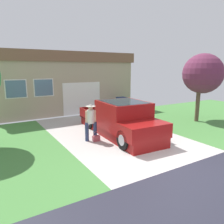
{
  "coord_description": "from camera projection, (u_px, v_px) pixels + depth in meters",
  "views": [
    {
      "loc": [
        -5.27,
        -4.41,
        3.16
      ],
      "look_at": [
        -0.16,
        3.99,
        1.15
      ],
      "focal_mm": 34.59,
      "sensor_mm": 36.0,
      "label": 1
    }
  ],
  "objects": [
    {
      "name": "pickup_truck",
      "position": [
        122.0,
        120.0,
        10.11
      ],
      "size": [
        2.24,
        5.59,
        1.66
      ],
      "rotation": [
        0.0,
        0.0,
        3.08
      ],
      "color": "maroon",
      "rests_on": "ground"
    },
    {
      "name": "person_with_hat",
      "position": [
        91.0,
        120.0,
        9.39
      ],
      "size": [
        0.52,
        0.43,
        1.65
      ],
      "rotation": [
        0.0,
        0.0,
        -0.24
      ],
      "color": "navy",
      "rests_on": "ground"
    },
    {
      "name": "handbag",
      "position": [
        96.0,
        138.0,
        9.48
      ],
      "size": [
        0.32,
        0.15,
        0.44
      ],
      "color": "#B24C56",
      "rests_on": "ground"
    },
    {
      "name": "house_with_garage",
      "position": [
        59.0,
        82.0,
        16.46
      ],
      "size": [
        10.16,
        5.28,
        4.25
      ],
      "color": "tan",
      "rests_on": "ground"
    },
    {
      "name": "neighbor_tree",
      "position": [
        203.0,
        74.0,
        12.73
      ],
      "size": [
        2.35,
        2.35,
        4.01
      ],
      "color": "brown",
      "rests_on": "ground"
    },
    {
      "name": "wheeled_trash_bin",
      "position": [
        122.0,
        104.0,
        15.37
      ],
      "size": [
        0.6,
        0.72,
        1.13
      ],
      "color": "navy",
      "rests_on": "ground"
    }
  ]
}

